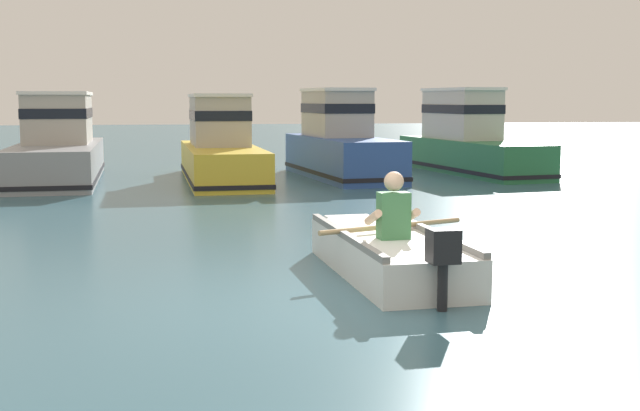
% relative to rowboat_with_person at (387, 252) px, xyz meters
% --- Properties ---
extents(ground_plane, '(120.00, 120.00, 0.00)m').
position_rel_rowboat_with_person_xyz_m(ground_plane, '(-0.89, -1.18, -0.25)').
color(ground_plane, '#386070').
extents(rowboat_with_person, '(1.89, 3.72, 1.19)m').
position_rel_rowboat_with_person_xyz_m(rowboat_with_person, '(0.00, 0.00, 0.00)').
color(rowboat_with_person, white).
rests_on(rowboat_with_person, ground).
extents(moored_boat_grey, '(2.26, 6.75, 2.17)m').
position_rel_rowboat_with_person_xyz_m(moored_boat_grey, '(-5.24, 12.10, 0.55)').
color(moored_boat_grey, gray).
rests_on(moored_boat_grey, ground).
extents(moored_boat_yellow, '(1.95, 6.30, 2.12)m').
position_rel_rowboat_with_person_xyz_m(moored_boat_yellow, '(-1.29, 11.43, 0.53)').
color(moored_boat_yellow, gold).
rests_on(moored_boat_yellow, ground).
extents(moored_boat_blue, '(2.27, 5.52, 2.27)m').
position_rel_rowboat_with_person_xyz_m(moored_boat_blue, '(1.77, 11.70, 0.59)').
color(moored_boat_blue, '#2D519E').
rests_on(moored_boat_blue, ground).
extents(moored_boat_green, '(2.35, 6.47, 2.30)m').
position_rel_rowboat_with_person_xyz_m(moored_boat_green, '(5.46, 12.54, 0.59)').
color(moored_boat_green, '#287042').
rests_on(moored_boat_green, ground).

